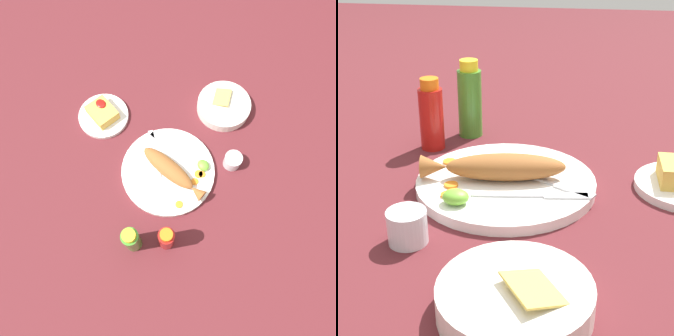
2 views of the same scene
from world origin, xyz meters
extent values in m
plane|color=#561E23|center=(0.00, 0.00, 0.00)|extent=(4.00, 4.00, 0.00)
cylinder|color=white|center=(0.00, 0.00, 0.01)|extent=(0.30, 0.30, 0.02)
ellipsoid|color=#935628|center=(0.00, 0.00, 0.04)|extent=(0.21, 0.09, 0.04)
cone|color=#935628|center=(-0.12, -0.02, 0.04)|extent=(0.05, 0.05, 0.04)
cube|color=silver|center=(0.04, 0.02, 0.02)|extent=(0.11, 0.06, 0.00)
cube|color=silver|center=(0.12, -0.03, 0.02)|extent=(0.07, 0.05, 0.00)
cube|color=silver|center=(0.01, -0.06, 0.02)|extent=(0.12, 0.02, 0.00)
cube|color=silver|center=(0.10, -0.05, 0.02)|extent=(0.07, 0.03, 0.00)
cylinder|color=orange|center=(-0.11, 0.05, 0.02)|extent=(0.02, 0.02, 0.00)
cylinder|color=orange|center=(-0.09, -0.04, 0.02)|extent=(0.02, 0.02, 0.00)
cylinder|color=orange|center=(-0.08, -0.07, 0.02)|extent=(0.02, 0.02, 0.00)
cylinder|color=orange|center=(-0.07, -0.07, 0.02)|extent=(0.03, 0.03, 0.00)
ellipsoid|color=#6BB233|center=(-0.06, -0.10, 0.03)|extent=(0.04, 0.04, 0.02)
cylinder|color=#B21914|center=(-0.17, 0.15, 0.06)|extent=(0.05, 0.05, 0.12)
cylinder|color=orange|center=(-0.17, 0.15, 0.13)|extent=(0.04, 0.04, 0.02)
cylinder|color=#3D8428|center=(-0.11, 0.23, 0.07)|extent=(0.05, 0.05, 0.14)
cylinder|color=yellow|center=(-0.11, 0.23, 0.15)|extent=(0.04, 0.04, 0.02)
cylinder|color=silver|center=(-0.11, -0.18, 0.02)|extent=(0.06, 0.06, 0.05)
cylinder|color=white|center=(-0.11, -0.18, 0.01)|extent=(0.05, 0.05, 0.02)
cylinder|color=white|center=(0.06, -0.30, 0.02)|extent=(0.18, 0.18, 0.04)
cylinder|color=olive|center=(0.06, -0.30, 0.03)|extent=(0.16, 0.16, 0.01)
cube|color=gold|center=(0.09, -0.30, 0.04)|extent=(0.11, 0.10, 0.02)
camera|label=1|loc=(-0.28, 0.23, 1.02)|focal=35.00mm
camera|label=2|loc=(0.12, -0.77, 0.41)|focal=55.00mm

